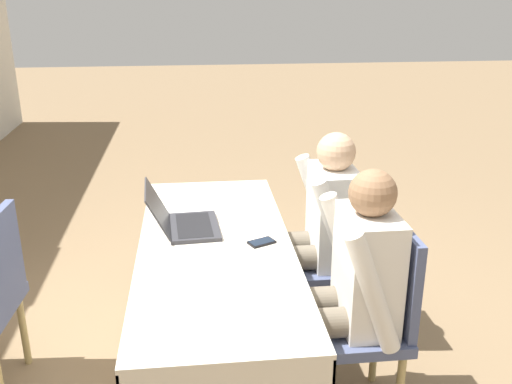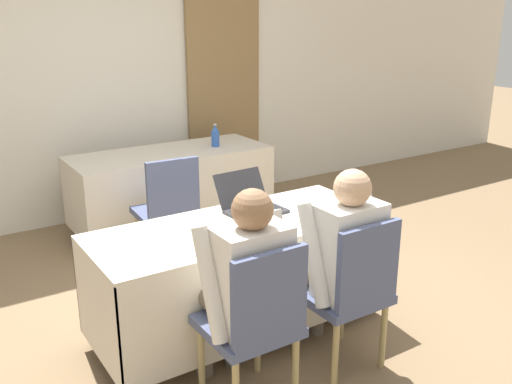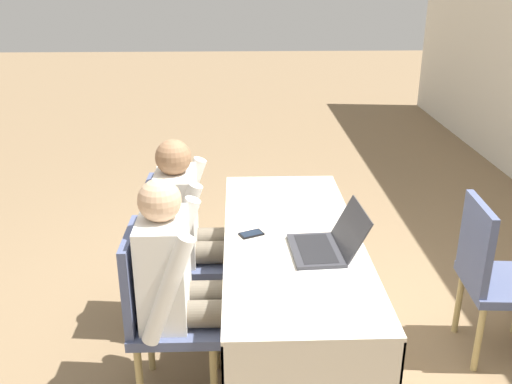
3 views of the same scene
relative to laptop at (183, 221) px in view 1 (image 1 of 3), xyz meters
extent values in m
plane|color=#846B4C|center=(-0.18, -0.15, -0.77)|extent=(24.00, 24.00, 0.00)
cube|color=beige|center=(-0.18, -0.15, -0.05)|extent=(1.79, 0.71, 0.02)
cube|color=beige|center=(-0.18, -0.50, -0.36)|extent=(1.79, 0.01, 0.60)
cube|color=beige|center=(-0.18, 0.20, -0.36)|extent=(1.79, 0.01, 0.60)
cube|color=beige|center=(0.71, -0.15, -0.36)|extent=(0.01, 0.71, 0.60)
cylinder|color=#333333|center=(-0.18, -0.15, -0.72)|extent=(0.06, 0.06, 0.11)
cube|color=#333338|center=(0.00, -0.05, -0.03)|extent=(0.37, 0.26, 0.02)
cube|color=black|center=(0.00, -0.05, -0.02)|extent=(0.32, 0.19, 0.00)
cube|color=#333338|center=(-0.01, 0.12, 0.08)|extent=(0.36, 0.13, 0.21)
cube|color=black|center=(-0.01, 0.12, 0.08)|extent=(0.32, 0.11, 0.18)
cube|color=black|center=(-0.20, -0.36, -0.04)|extent=(0.12, 0.14, 0.01)
cube|color=#192333|center=(-0.20, -0.36, -0.03)|extent=(0.10, 0.13, 0.00)
cube|color=white|center=(0.21, -0.01, -0.04)|extent=(0.23, 0.31, 0.00)
cylinder|color=tan|center=(-0.32, -0.56, -0.57)|extent=(0.04, 0.04, 0.41)
cylinder|color=tan|center=(-0.32, -0.91, -0.57)|extent=(0.04, 0.04, 0.41)
cube|color=#4C567A|center=(-0.49, -0.73, -0.34)|extent=(0.44, 0.44, 0.05)
cube|color=#4C567A|center=(-0.49, -0.93, -0.09)|extent=(0.40, 0.04, 0.45)
cylinder|color=tan|center=(0.30, -0.56, -0.57)|extent=(0.04, 0.04, 0.41)
cylinder|color=tan|center=(-0.05, -0.56, -0.57)|extent=(0.04, 0.04, 0.41)
cylinder|color=tan|center=(0.30, -0.91, -0.57)|extent=(0.04, 0.04, 0.41)
cylinder|color=tan|center=(-0.05, -0.91, -0.57)|extent=(0.04, 0.04, 0.41)
cube|color=#4C567A|center=(0.12, -0.73, -0.34)|extent=(0.44, 0.44, 0.05)
cube|color=#4C567A|center=(0.12, -0.93, -0.09)|extent=(0.40, 0.04, 0.45)
cylinder|color=tan|center=(0.02, 0.84, -0.57)|extent=(0.04, 0.04, 0.41)
cube|color=#4C567A|center=(-0.16, 0.83, -0.09)|extent=(0.41, 0.07, 0.45)
cylinder|color=#665B4C|center=(-0.40, -0.60, -0.25)|extent=(0.13, 0.42, 0.13)
cylinder|color=#665B4C|center=(-0.58, -0.60, -0.25)|extent=(0.13, 0.42, 0.13)
cylinder|color=#665B4C|center=(-0.40, -0.42, -0.55)|extent=(0.10, 0.10, 0.46)
cylinder|color=#665B4C|center=(-0.58, -0.42, -0.55)|extent=(0.10, 0.10, 0.46)
cube|color=silver|center=(-0.49, -0.78, -0.06)|extent=(0.36, 0.22, 0.52)
cylinder|color=silver|center=(-0.28, -0.74, -0.05)|extent=(0.08, 0.26, 0.54)
cylinder|color=silver|center=(-0.70, -0.74, -0.05)|extent=(0.08, 0.26, 0.54)
sphere|color=#8C6647|center=(-0.49, -0.78, 0.29)|extent=(0.20, 0.20, 0.20)
cylinder|color=#665B4C|center=(0.21, -0.60, -0.25)|extent=(0.13, 0.42, 0.13)
cylinder|color=#665B4C|center=(0.03, -0.60, -0.25)|extent=(0.13, 0.42, 0.13)
cylinder|color=#665B4C|center=(0.21, -0.42, -0.55)|extent=(0.10, 0.10, 0.46)
cylinder|color=#665B4C|center=(0.03, -0.42, -0.55)|extent=(0.10, 0.10, 0.46)
cube|color=white|center=(0.12, -0.78, -0.06)|extent=(0.36, 0.22, 0.52)
cylinder|color=white|center=(0.33, -0.74, -0.05)|extent=(0.08, 0.26, 0.54)
cylinder|color=white|center=(-0.09, -0.74, -0.05)|extent=(0.08, 0.26, 0.54)
sphere|color=tan|center=(0.12, -0.78, 0.29)|extent=(0.20, 0.20, 0.20)
camera|label=1|loc=(-2.61, -0.07, 1.09)|focal=40.00mm
camera|label=2|loc=(-1.82, -2.87, 1.18)|focal=40.00mm
camera|label=3|loc=(2.50, -0.43, 1.28)|focal=40.00mm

